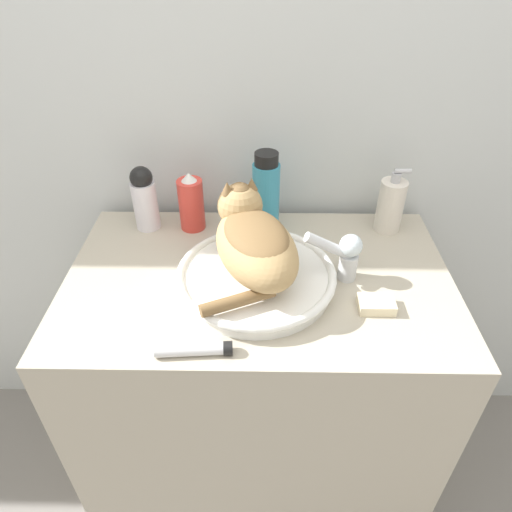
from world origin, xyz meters
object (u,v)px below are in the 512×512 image
at_px(cat, 253,239).
at_px(faucet, 345,254).
at_px(mouthwash_bottle, 266,194).
at_px(lotion_bottle_white, 145,198).
at_px(soap_bar, 376,304).
at_px(cream_tube, 195,350).
at_px(soap_pump_bottle, 390,205).
at_px(spray_bottle_trigger, 191,203).

bearing_deg(cat, faucet, -106.56).
xyz_separation_m(faucet, mouthwash_bottle, (-0.18, 0.22, 0.03)).
relative_size(mouthwash_bottle, lotion_bottle_white, 1.23).
relative_size(cat, soap_bar, 4.14).
height_order(faucet, lotion_bottle_white, lotion_bottle_white).
bearing_deg(soap_bar, faucet, 119.96).
distance_m(mouthwash_bottle, cream_tube, 0.49).
height_order(mouthwash_bottle, soap_bar, mouthwash_bottle).
distance_m(soap_pump_bottle, mouthwash_bottle, 0.33).
xyz_separation_m(soap_pump_bottle, spray_bottle_trigger, (-0.53, 0.00, 0.00)).
bearing_deg(mouthwash_bottle, soap_bar, -52.89).
relative_size(soap_pump_bottle, soap_bar, 2.30).
distance_m(cat, soap_bar, 0.31).
xyz_separation_m(cat, spray_bottle_trigger, (-0.17, 0.23, -0.05)).
bearing_deg(lotion_bottle_white, soap_bar, -29.52).
height_order(lotion_bottle_white, soap_bar, lotion_bottle_white).
bearing_deg(cream_tube, soap_pump_bottle, 44.09).
distance_m(mouthwash_bottle, lotion_bottle_white, 0.32).
distance_m(cat, lotion_bottle_white, 0.38).
relative_size(cat, soap_pump_bottle, 1.80).
bearing_deg(cream_tube, soap_bar, 19.66).
height_order(cat, faucet, cat).
relative_size(spray_bottle_trigger, soap_bar, 2.09).
xyz_separation_m(faucet, lotion_bottle_white, (-0.51, 0.22, 0.02)).
distance_m(cat, cream_tube, 0.27).
relative_size(spray_bottle_trigger, cream_tube, 1.07).
relative_size(mouthwash_bottle, soap_bar, 2.82).
distance_m(spray_bottle_trigger, lotion_bottle_white, 0.12).
relative_size(soap_pump_bottle, cream_tube, 1.18).
bearing_deg(soap_pump_bottle, cat, -147.56).
xyz_separation_m(faucet, soap_bar, (0.06, -0.10, -0.06)).
relative_size(faucet, mouthwash_bottle, 0.63).
height_order(faucet, soap_pump_bottle, soap_pump_bottle).
relative_size(cat, faucet, 2.35).
relative_size(lotion_bottle_white, cream_tube, 1.17).
bearing_deg(mouthwash_bottle, spray_bottle_trigger, 180.00).
bearing_deg(cream_tube, cat, 64.20).
distance_m(faucet, mouthwash_bottle, 0.29).
bearing_deg(lotion_bottle_white, mouthwash_bottle, 0.00).
distance_m(faucet, spray_bottle_trigger, 0.44).
relative_size(spray_bottle_trigger, mouthwash_bottle, 0.74).
xyz_separation_m(cat, faucet, (0.21, 0.01, -0.05)).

